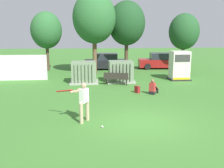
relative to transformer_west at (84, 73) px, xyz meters
The scene contains 16 objects.
ground_plane 9.32m from the transformer_west, 73.66° to the right, with size 96.00×96.00×0.00m, color #3D752D.
fence_panel 5.59m from the transformer_west, 163.48° to the left, with size 4.80×0.12×2.00m, color white.
transformer_west is the anchor object (origin of this frame).
transformer_mid_west 2.81m from the transformer_west, ahead, with size 2.10×1.70×1.62m.
generator_enclosure 7.63m from the transformer_west, ahead, with size 1.60×1.40×2.30m.
park_bench 2.55m from the transformer_west, 22.94° to the right, with size 1.84×0.82×0.92m.
batter 8.51m from the transformer_west, 89.40° to the right, with size 1.48×1.10×1.74m.
sports_ball 9.37m from the transformer_west, 84.72° to the right, with size 0.09×0.09×0.09m, color white.
seated_spectator 5.86m from the transformer_west, 42.15° to the right, with size 0.73×0.75×0.96m.
backpack 4.94m from the transformer_west, 45.89° to the right, with size 0.36×0.38×0.44m.
tree_left 8.15m from the transformer_west, 118.89° to the left, with size 2.99×2.99×5.70m.
tree_center_left 5.94m from the transformer_west, 77.13° to the left, with size 3.80×3.80×7.26m.
tree_center_right 7.58m from the transformer_west, 52.66° to the left, with size 3.47×3.47×6.62m.
tree_right 11.21m from the transformer_west, 28.11° to the left, with size 2.89×2.89×5.52m.
parked_car_leftmost 7.14m from the transformer_west, 72.78° to the left, with size 4.28×2.09×1.62m.
parked_car_left_of_center 10.34m from the transformer_west, 41.58° to the left, with size 4.32×2.17×1.62m.
Camera 1 is at (-2.27, -10.22, 3.87)m, focal length 41.07 mm.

